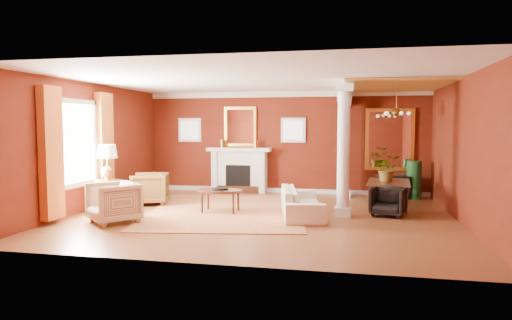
% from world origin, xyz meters
% --- Properties ---
extents(ground, '(8.00, 8.00, 0.00)m').
position_xyz_m(ground, '(0.00, 0.00, 0.00)').
color(ground, brown).
rests_on(ground, ground).
extents(room_shell, '(8.04, 7.04, 2.92)m').
position_xyz_m(room_shell, '(0.00, 0.00, 2.02)').
color(room_shell, '#551A0B').
rests_on(room_shell, ground).
extents(fireplace, '(1.85, 0.42, 1.29)m').
position_xyz_m(fireplace, '(-1.30, 3.32, 0.65)').
color(fireplace, silver).
rests_on(fireplace, ground).
extents(overmantel_mirror, '(0.95, 0.07, 1.15)m').
position_xyz_m(overmantel_mirror, '(-1.30, 3.45, 1.90)').
color(overmantel_mirror, gold).
rests_on(overmantel_mirror, fireplace).
extents(flank_window_left, '(0.70, 0.07, 0.70)m').
position_xyz_m(flank_window_left, '(-2.85, 3.46, 1.80)').
color(flank_window_left, silver).
rests_on(flank_window_left, room_shell).
extents(flank_window_right, '(0.70, 0.07, 0.70)m').
position_xyz_m(flank_window_right, '(0.25, 3.46, 1.80)').
color(flank_window_right, silver).
rests_on(flank_window_right, room_shell).
extents(left_window, '(0.21, 2.55, 2.60)m').
position_xyz_m(left_window, '(-3.89, -0.60, 1.42)').
color(left_window, white).
rests_on(left_window, room_shell).
extents(column_front, '(0.36, 0.36, 2.80)m').
position_xyz_m(column_front, '(1.70, 0.30, 1.43)').
color(column_front, silver).
rests_on(column_front, ground).
extents(column_back, '(0.36, 0.36, 2.80)m').
position_xyz_m(column_back, '(1.70, 3.00, 1.43)').
color(column_back, silver).
rests_on(column_back, ground).
extents(header_beam, '(0.30, 3.20, 0.32)m').
position_xyz_m(header_beam, '(1.70, 1.90, 2.62)').
color(header_beam, silver).
rests_on(header_beam, column_front).
extents(amber_ceiling, '(2.30, 3.40, 0.04)m').
position_xyz_m(amber_ceiling, '(2.85, 1.75, 2.87)').
color(amber_ceiling, gold).
rests_on(amber_ceiling, room_shell).
extents(dining_mirror, '(1.30, 0.07, 1.70)m').
position_xyz_m(dining_mirror, '(2.90, 3.45, 1.55)').
color(dining_mirror, gold).
rests_on(dining_mirror, room_shell).
extents(chandelier, '(0.60, 0.62, 0.75)m').
position_xyz_m(chandelier, '(2.90, 1.80, 2.25)').
color(chandelier, '#B18237').
rests_on(chandelier, room_shell).
extents(crown_trim, '(8.00, 0.08, 0.16)m').
position_xyz_m(crown_trim, '(0.00, 3.46, 2.82)').
color(crown_trim, silver).
rests_on(crown_trim, room_shell).
extents(base_trim, '(8.00, 0.08, 0.12)m').
position_xyz_m(base_trim, '(0.00, 3.46, 0.06)').
color(base_trim, silver).
rests_on(base_trim, ground).
extents(rug, '(4.03, 4.96, 0.02)m').
position_xyz_m(rug, '(-0.91, 0.41, 0.01)').
color(rug, maroon).
rests_on(rug, ground).
extents(sofa, '(0.97, 2.15, 0.81)m').
position_xyz_m(sofa, '(0.85, 0.15, 0.41)').
color(sofa, beige).
rests_on(sofa, ground).
extents(armchair_leopard, '(0.98, 1.01, 0.85)m').
position_xyz_m(armchair_leopard, '(-2.97, 0.88, 0.43)').
color(armchair_leopard, black).
rests_on(armchair_leopard, ground).
extents(armchair_stripe, '(1.18, 1.18, 0.89)m').
position_xyz_m(armchair_stripe, '(-2.76, -1.27, 0.44)').
color(armchair_stripe, tan).
rests_on(armchair_stripe, ground).
extents(coffee_table, '(1.01, 1.01, 0.51)m').
position_xyz_m(coffee_table, '(-0.98, 0.21, 0.46)').
color(coffee_table, black).
rests_on(coffee_table, ground).
extents(coffee_book, '(0.13, 0.09, 0.20)m').
position_xyz_m(coffee_book, '(-0.99, 0.19, 0.61)').
color(coffee_book, black).
rests_on(coffee_book, coffee_table).
extents(side_table, '(0.60, 0.60, 1.51)m').
position_xyz_m(side_table, '(-3.50, -0.17, 1.02)').
color(side_table, black).
rests_on(side_table, ground).
extents(dining_table, '(0.76, 1.76, 0.96)m').
position_xyz_m(dining_table, '(2.77, 1.61, 0.48)').
color(dining_table, black).
rests_on(dining_table, ground).
extents(dining_chair_near, '(0.82, 0.79, 0.69)m').
position_xyz_m(dining_chair_near, '(2.65, 0.52, 0.34)').
color(dining_chair_near, black).
rests_on(dining_chair_near, ground).
extents(dining_chair_far, '(0.86, 0.83, 0.70)m').
position_xyz_m(dining_chair_far, '(2.96, 2.99, 0.35)').
color(dining_chair_far, black).
rests_on(dining_chair_far, ground).
extents(green_urn, '(0.43, 0.43, 1.02)m').
position_xyz_m(green_urn, '(3.50, 3.00, 0.40)').
color(green_urn, '#133E19').
rests_on(green_urn, ground).
extents(potted_plant, '(0.68, 0.73, 0.49)m').
position_xyz_m(potted_plant, '(2.71, 1.66, 1.20)').
color(potted_plant, '#26591E').
rests_on(potted_plant, dining_table).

